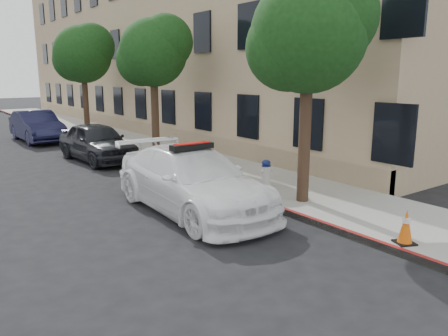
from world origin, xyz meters
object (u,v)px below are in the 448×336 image
police_car (192,180)px  parked_car_mid (97,142)px  traffic_cone (406,227)px  fire_hydrant (266,174)px  parked_car_far (37,126)px

police_car → parked_car_mid: (0.42, 7.62, -0.03)m
traffic_cone → fire_hydrant: bearing=81.8°
parked_car_far → fire_hydrant: parked_car_far is taller
police_car → parked_car_mid: police_car is taller
parked_car_far → traffic_cone: bearing=-85.2°
parked_car_mid → parked_car_far: 6.78m
fire_hydrant → traffic_cone: (-0.68, -4.77, -0.06)m
parked_car_mid → traffic_cone: bearing=-86.7°
police_car → fire_hydrant: size_ratio=6.69×
parked_car_mid → fire_hydrant: (2.18, -7.41, -0.20)m
police_car → parked_car_far: size_ratio=1.15×
parked_car_far → traffic_cone: parked_car_far is taller
fire_hydrant → parked_car_far: bearing=111.2°
parked_car_far → traffic_cone: 19.05m
parked_car_far → police_car: bearing=-90.8°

